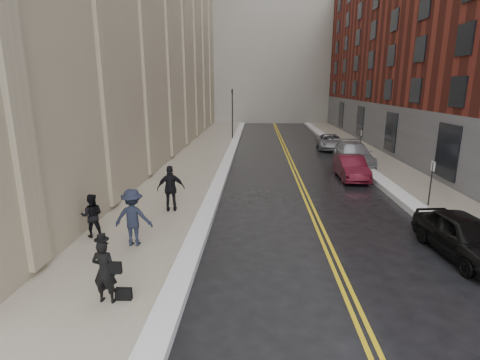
# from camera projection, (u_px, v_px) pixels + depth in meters

# --- Properties ---
(ground) EXTENTS (160.00, 160.00, 0.00)m
(ground) POSITION_uv_depth(u_px,v_px,m) (257.00, 300.00, 9.93)
(ground) COLOR black
(ground) RESTS_ON ground
(sidewalk_left) EXTENTS (4.00, 64.00, 0.15)m
(sidewalk_left) POSITION_uv_depth(u_px,v_px,m) (192.00, 167.00, 25.60)
(sidewalk_left) COLOR gray
(sidewalk_left) RESTS_ON ground
(sidewalk_right) EXTENTS (3.00, 64.00, 0.15)m
(sidewalk_right) POSITION_uv_depth(u_px,v_px,m) (392.00, 169.00, 25.01)
(sidewalk_right) COLOR gray
(sidewalk_right) RESTS_ON ground
(lane_stripe_a) EXTENTS (0.12, 64.00, 0.01)m
(lane_stripe_a) POSITION_uv_depth(u_px,v_px,m) (292.00, 170.00, 25.32)
(lane_stripe_a) COLOR gold
(lane_stripe_a) RESTS_ON ground
(lane_stripe_b) EXTENTS (0.12, 64.00, 0.01)m
(lane_stripe_b) POSITION_uv_depth(u_px,v_px,m) (296.00, 170.00, 25.31)
(lane_stripe_b) COLOR gold
(lane_stripe_b) RESTS_ON ground
(snow_ridge_left) EXTENTS (0.70, 60.80, 0.26)m
(snow_ridge_left) POSITION_uv_depth(u_px,v_px,m) (225.00, 167.00, 25.49)
(snow_ridge_left) COLOR white
(snow_ridge_left) RESTS_ON ground
(snow_ridge_right) EXTENTS (0.85, 60.80, 0.30)m
(snow_ridge_right) POSITION_uv_depth(u_px,v_px,m) (364.00, 168.00, 25.07)
(snow_ridge_right) COLOR white
(snow_ridge_right) RESTS_ON ground
(traffic_signal) EXTENTS (0.18, 0.15, 5.20)m
(traffic_signal) POSITION_uv_depth(u_px,v_px,m) (232.00, 110.00, 38.34)
(traffic_signal) COLOR black
(traffic_signal) RESTS_ON ground
(parking_sign_near) EXTENTS (0.06, 0.35, 2.23)m
(parking_sign_near) POSITION_uv_depth(u_px,v_px,m) (431.00, 180.00, 17.00)
(parking_sign_near) COLOR black
(parking_sign_near) RESTS_ON ground
(parking_sign_far) EXTENTS (0.06, 0.35, 2.23)m
(parking_sign_far) POSITION_uv_depth(u_px,v_px,m) (361.00, 142.00, 28.62)
(parking_sign_far) COLOR black
(parking_sign_far) RESTS_ON ground
(car_black) EXTENTS (2.11, 4.36, 1.44)m
(car_black) POSITION_uv_depth(u_px,v_px,m) (464.00, 236.00, 12.30)
(car_black) COLOR black
(car_black) RESTS_ON ground
(car_maroon) EXTENTS (1.52, 4.27, 1.40)m
(car_maroon) POSITION_uv_depth(u_px,v_px,m) (351.00, 168.00, 22.66)
(car_maroon) COLOR #4A0D19
(car_maroon) RESTS_ON ground
(car_silver_near) EXTENTS (2.41, 5.59, 1.60)m
(car_silver_near) POSITION_uv_depth(u_px,v_px,m) (353.00, 154.00, 26.47)
(car_silver_near) COLOR #A2A4AA
(car_silver_near) RESTS_ON ground
(car_silver_far) EXTENTS (2.47, 4.78, 1.29)m
(car_silver_far) POSITION_uv_depth(u_px,v_px,m) (330.00, 142.00, 33.38)
(car_silver_far) COLOR #95969C
(car_silver_far) RESTS_ON ground
(pedestrian_main) EXTENTS (0.65, 0.45, 1.70)m
(pedestrian_main) POSITION_uv_depth(u_px,v_px,m) (105.00, 271.00, 9.39)
(pedestrian_main) COLOR black
(pedestrian_main) RESTS_ON sidewalk_left
(pedestrian_a) EXTENTS (0.91, 0.78, 1.61)m
(pedestrian_a) POSITION_uv_depth(u_px,v_px,m) (92.00, 215.00, 13.56)
(pedestrian_a) COLOR black
(pedestrian_a) RESTS_ON sidewalk_left
(pedestrian_b) EXTENTS (1.29, 0.75, 2.00)m
(pedestrian_b) POSITION_uv_depth(u_px,v_px,m) (133.00, 217.00, 12.78)
(pedestrian_b) COLOR black
(pedestrian_b) RESTS_ON sidewalk_left
(pedestrian_c) EXTENTS (1.26, 0.70, 2.03)m
(pedestrian_c) POSITION_uv_depth(u_px,v_px,m) (171.00, 188.00, 16.31)
(pedestrian_c) COLOR black
(pedestrian_c) RESTS_ON sidewalk_left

